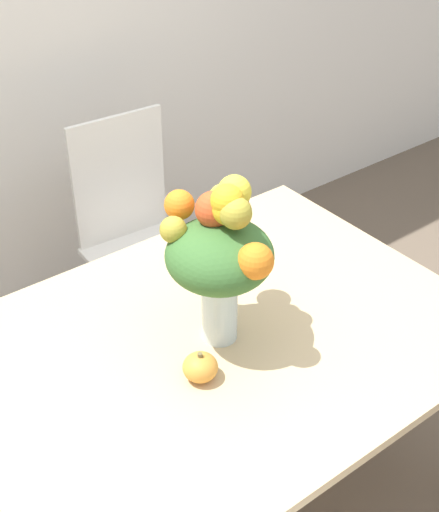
{
  "coord_description": "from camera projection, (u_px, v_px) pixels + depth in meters",
  "views": [
    {
      "loc": [
        -0.93,
        -1.22,
        2.1
      ],
      "look_at": [
        -0.0,
        -0.0,
        1.03
      ],
      "focal_mm": 50.0,
      "sensor_mm": 36.0,
      "label": 1
    }
  ],
  "objects": [
    {
      "name": "pumpkin",
      "position": [
        200.0,
        367.0,
        1.87
      ],
      "size": [
        0.09,
        0.09,
        0.09
      ],
      "color": "gold",
      "rests_on": "dining_table"
    },
    {
      "name": "ground_plane",
      "position": [
        220.0,
        501.0,
        2.46
      ],
      "size": [
        12.0,
        12.0,
        0.0
      ],
      "primitive_type": "plane",
      "color": "brown"
    },
    {
      "name": "dining_chair_near_window",
      "position": [
        138.0,
        239.0,
        2.88
      ],
      "size": [
        0.44,
        0.44,
        1.0
      ],
      "rotation": [
        0.0,
        0.0,
        -0.06
      ],
      "color": "white",
      "rests_on": "ground_plane"
    },
    {
      "name": "flower_vase",
      "position": [
        221.0,
        251.0,
        1.87
      ],
      "size": [
        0.31,
        0.35,
        0.48
      ],
      "color": "silver",
      "rests_on": "dining_table"
    },
    {
      "name": "dining_table",
      "position": [
        220.0,
        357.0,
        2.07
      ],
      "size": [
        1.46,
        1.09,
        0.75
      ],
      "color": "#D1B284",
      "rests_on": "ground_plane"
    }
  ]
}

